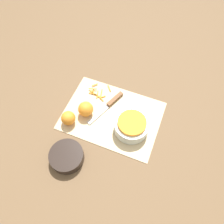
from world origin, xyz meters
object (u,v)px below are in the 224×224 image
at_px(orange_left, 86,109).
at_px(orange_right, 68,118).
at_px(bowl_speckled, 131,126).
at_px(bowl_dark, 67,156).
at_px(knife, 111,102).

xyz_separation_m(orange_left, orange_right, (0.06, 0.07, -0.00)).
distance_m(bowl_speckled, orange_right, 0.30).
xyz_separation_m(bowl_dark, orange_left, (0.02, -0.24, 0.02)).
relative_size(knife, orange_right, 3.42).
bearing_deg(knife, orange_right, -19.02).
bearing_deg(knife, bowl_dark, 9.27).
relative_size(bowl_dark, orange_left, 2.03).
relative_size(orange_left, orange_right, 1.09).
distance_m(bowl_speckled, knife, 0.18).
relative_size(bowl_speckled, orange_left, 2.18).
xyz_separation_m(bowl_speckled, bowl_dark, (0.22, 0.24, -0.02)).
xyz_separation_m(bowl_dark, orange_right, (0.08, -0.17, 0.02)).
distance_m(bowl_dark, knife, 0.35).
bearing_deg(orange_left, knife, -132.94).
relative_size(knife, orange_left, 3.15).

